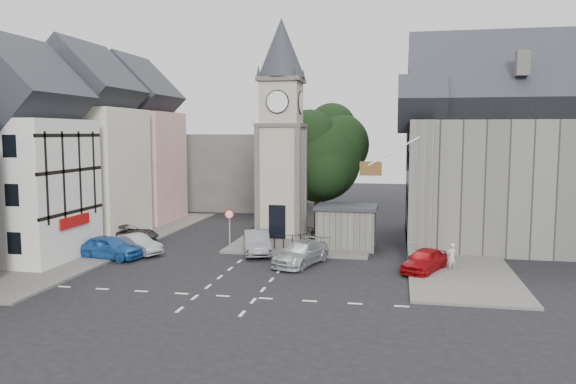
% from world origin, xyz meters
% --- Properties ---
extents(ground, '(120.00, 120.00, 0.00)m').
position_xyz_m(ground, '(0.00, 0.00, 0.00)').
color(ground, black).
rests_on(ground, ground).
extents(pavement_west, '(6.00, 30.00, 0.14)m').
position_xyz_m(pavement_west, '(-12.50, 6.00, 0.07)').
color(pavement_west, '#595651').
rests_on(pavement_west, ground).
extents(pavement_east, '(6.00, 26.00, 0.14)m').
position_xyz_m(pavement_east, '(12.00, 8.00, 0.07)').
color(pavement_east, '#595651').
rests_on(pavement_east, ground).
extents(central_island, '(10.00, 8.00, 0.16)m').
position_xyz_m(central_island, '(1.50, 8.00, 0.08)').
color(central_island, '#595651').
rests_on(central_island, ground).
extents(road_markings, '(20.00, 8.00, 0.01)m').
position_xyz_m(road_markings, '(0.00, -5.50, 0.01)').
color(road_markings, silver).
rests_on(road_markings, ground).
extents(clock_tower, '(4.86, 4.86, 16.25)m').
position_xyz_m(clock_tower, '(0.00, 7.99, 8.12)').
color(clock_tower, '#4C4944').
rests_on(clock_tower, ground).
extents(stone_shelter, '(4.30, 3.30, 3.08)m').
position_xyz_m(stone_shelter, '(4.80, 7.50, 1.55)').
color(stone_shelter, '#5A5953').
rests_on(stone_shelter, ground).
extents(town_tree, '(7.20, 7.20, 10.80)m').
position_xyz_m(town_tree, '(2.00, 13.00, 6.97)').
color(town_tree, black).
rests_on(town_tree, ground).
extents(warning_sign_post, '(0.70, 0.19, 2.85)m').
position_xyz_m(warning_sign_post, '(-3.20, 5.43, 2.03)').
color(warning_sign_post, black).
rests_on(warning_sign_post, ground).
extents(terrace_pink, '(8.10, 7.60, 12.80)m').
position_xyz_m(terrace_pink, '(-15.50, 16.00, 6.58)').
color(terrace_pink, tan).
rests_on(terrace_pink, ground).
extents(terrace_cream, '(8.10, 7.60, 12.80)m').
position_xyz_m(terrace_cream, '(-15.50, 8.00, 6.58)').
color(terrace_cream, beige).
rests_on(terrace_cream, ground).
extents(terrace_tudor, '(8.10, 7.60, 12.00)m').
position_xyz_m(terrace_tudor, '(-15.50, 0.00, 6.19)').
color(terrace_tudor, silver).
rests_on(terrace_tudor, ground).
extents(backdrop_west, '(20.00, 10.00, 8.00)m').
position_xyz_m(backdrop_west, '(-12.00, 28.00, 4.00)').
color(backdrop_west, '#4C4944').
rests_on(backdrop_west, ground).
extents(east_building, '(14.40, 11.40, 12.60)m').
position_xyz_m(east_building, '(15.59, 11.00, 6.26)').
color(east_building, '#5A5953').
rests_on(east_building, ground).
extents(east_boundary_wall, '(0.40, 16.00, 0.90)m').
position_xyz_m(east_boundary_wall, '(9.20, 10.00, 0.45)').
color(east_boundary_wall, '#5A5953').
rests_on(east_boundary_wall, ground).
extents(flagpole, '(3.68, 0.10, 2.74)m').
position_xyz_m(flagpole, '(8.00, 4.00, 7.00)').
color(flagpole, white).
rests_on(flagpole, ground).
extents(car_west_blue, '(4.74, 2.59, 1.53)m').
position_xyz_m(car_west_blue, '(-10.01, 1.14, 0.77)').
color(car_west_blue, '#1C529D').
rests_on(car_west_blue, ground).
extents(car_west_silver, '(4.29, 3.05, 1.34)m').
position_xyz_m(car_west_silver, '(-8.93, 2.78, 0.67)').
color(car_west_silver, '#9CA1A4').
rests_on(car_west_silver, ground).
extents(car_west_grey, '(5.00, 2.56, 1.35)m').
position_xyz_m(car_west_grey, '(-11.50, 6.26, 0.68)').
color(car_west_grey, '#272729').
rests_on(car_west_grey, ground).
extents(car_island_silver, '(3.01, 5.01, 1.56)m').
position_xyz_m(car_island_silver, '(-1.00, 4.50, 0.78)').
color(car_island_silver, gray).
rests_on(car_island_silver, ground).
extents(car_island_east, '(3.50, 5.32, 1.43)m').
position_xyz_m(car_island_east, '(2.50, 1.96, 0.72)').
color(car_island_east, '#B0B5B8').
rests_on(car_island_east, ground).
extents(car_east_red, '(3.20, 4.42, 1.40)m').
position_xyz_m(car_east_red, '(9.93, 1.48, 0.70)').
color(car_east_red, '#9C080C').
rests_on(car_east_red, ground).
extents(pedestrian, '(0.74, 0.67, 1.69)m').
position_xyz_m(pedestrian, '(11.50, 2.00, 0.85)').
color(pedestrian, '#BFB09E').
rests_on(pedestrian, ground).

